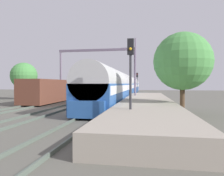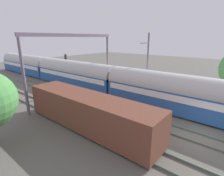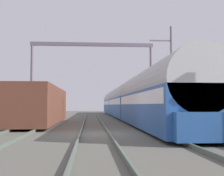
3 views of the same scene
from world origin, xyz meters
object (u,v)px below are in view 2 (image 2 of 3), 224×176
person_crossing (127,88)px  railway_signal_far (66,63)px  freight_car (88,112)px  passenger_train (74,73)px  catenary_gantry (74,54)px

person_crossing → railway_signal_far: railway_signal_far is taller
freight_car → person_crossing: (9.36, 2.46, -0.44)m
freight_car → railway_signal_far: railway_signal_far is taller
passenger_train → railway_signal_far: (1.92, 4.68, 0.98)m
freight_car → railway_signal_far: (9.98, 16.40, 1.49)m
passenger_train → person_crossing: passenger_train is taller
person_crossing → railway_signal_far: size_ratio=0.38×
passenger_train → catenary_gantry: (-4.03, -5.19, 3.65)m
passenger_train → catenary_gantry: bearing=-127.8°
passenger_train → freight_car: bearing=-124.5°
passenger_train → person_crossing: 9.41m
passenger_train → railway_signal_far: size_ratio=10.77×
passenger_train → freight_car: (-8.06, -11.73, -0.50)m
freight_car → passenger_train: bearing=55.5°
freight_car → catenary_gantry: bearing=58.4°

